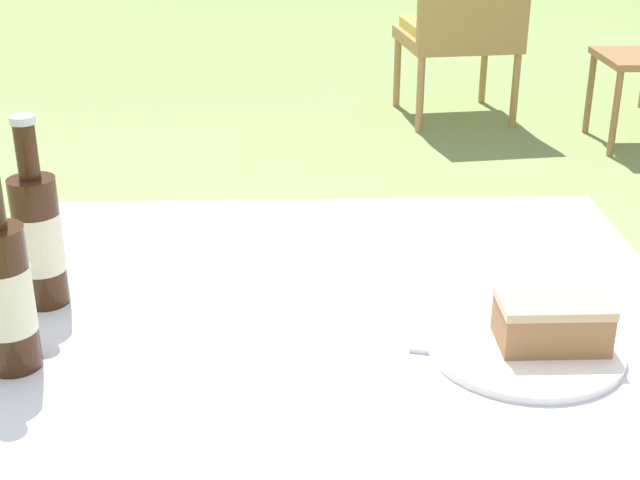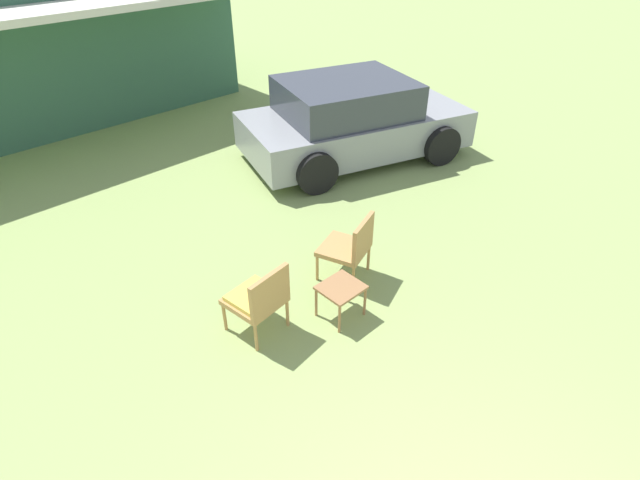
% 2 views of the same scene
% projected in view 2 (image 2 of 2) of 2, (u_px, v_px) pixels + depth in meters
% --- Properties ---
extents(parked_car, '(4.18, 2.93, 1.36)m').
position_uv_depth(parked_car, '(352.00, 120.00, 8.59)').
color(parked_car, gray).
rests_on(parked_car, ground_plane).
extents(wicker_chair_cushioned, '(0.59, 0.59, 0.84)m').
position_uv_depth(wicker_chair_cushioned, '(259.00, 297.00, 5.12)').
color(wicker_chair_cushioned, '#B2844C').
rests_on(wicker_chair_cushioned, ground_plane).
extents(wicker_chair_plain, '(0.67, 0.68, 0.84)m').
position_uv_depth(wicker_chair_plain, '(351.00, 245.00, 5.87)').
color(wicker_chair_plain, '#B2844C').
rests_on(wicker_chair_plain, ground_plane).
extents(garden_side_table, '(0.45, 0.41, 0.41)m').
position_uv_depth(garden_side_table, '(341.00, 290.00, 5.37)').
color(garden_side_table, '#996B42').
rests_on(garden_side_table, ground_plane).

